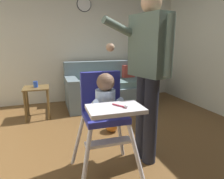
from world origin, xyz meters
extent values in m
cube|color=brown|center=(0.00, 0.00, -0.05)|extent=(5.90, 6.44, 0.10)
cube|color=silver|center=(0.00, 2.45, 1.33)|extent=(5.10, 0.06, 2.66)
cube|color=slate|center=(0.48, 1.87, 0.20)|extent=(1.66, 0.84, 0.40)
cube|color=slate|center=(0.48, 2.20, 0.63)|extent=(1.66, 0.22, 0.46)
cube|color=slate|center=(-0.26, 1.87, 0.50)|extent=(0.20, 0.84, 0.20)
cube|color=slate|center=(1.22, 1.87, 0.50)|extent=(0.20, 0.84, 0.20)
cube|color=slate|center=(0.14, 1.82, 0.46)|extent=(0.62, 0.60, 0.11)
cube|color=slate|center=(0.83, 1.82, 0.46)|extent=(0.62, 0.60, 0.11)
cube|color=#B24238|center=(1.01, 2.07, 0.60)|extent=(0.35, 0.16, 0.34)
cylinder|color=white|center=(-0.43, -0.40, 0.28)|extent=(0.17, 0.17, 0.58)
cylinder|color=white|center=(0.01, -0.41, 0.28)|extent=(0.17, 0.17, 0.58)
cylinder|color=white|center=(-0.42, 0.04, 0.28)|extent=(0.17, 0.17, 0.58)
cylinder|color=white|center=(0.02, 0.03, 0.28)|extent=(0.17, 0.17, 0.58)
cube|color=#2C3096|center=(-0.20, -0.18, 0.59)|extent=(0.37, 0.37, 0.05)
cube|color=#2C3096|center=(-0.20, -0.03, 0.79)|extent=(0.36, 0.08, 0.35)
cube|color=white|center=(-0.21, -0.47, 0.76)|extent=(0.41, 0.27, 0.03)
cube|color=white|center=(-0.20, -0.29, 0.40)|extent=(0.40, 0.11, 0.02)
cylinder|color=#AEC7EA|center=(-0.20, -0.20, 0.73)|extent=(0.17, 0.17, 0.22)
sphere|color=brown|center=(-0.20, -0.21, 0.90)|extent=(0.15, 0.15, 0.15)
cylinder|color=#AEC7EA|center=(-0.31, -0.24, 0.74)|extent=(0.05, 0.15, 0.10)
cylinder|color=#AEC7EA|center=(-0.10, -0.24, 0.74)|extent=(0.05, 0.15, 0.10)
cylinder|color=#CC384C|center=(-0.17, -0.47, 0.78)|extent=(0.08, 0.12, 0.01)
cube|color=white|center=(-0.14, -0.52, 0.79)|extent=(0.02, 0.03, 0.02)
cylinder|color=#272936|center=(0.27, 0.01, 0.45)|extent=(0.14, 0.14, 0.90)
cylinder|color=#272936|center=(0.30, -0.11, 0.45)|extent=(0.14, 0.14, 0.90)
cube|color=#57695B|center=(0.28, -0.05, 1.19)|extent=(0.30, 0.44, 0.58)
sphere|color=tan|center=(0.28, -0.05, 1.57)|extent=(0.19, 0.19, 0.19)
cylinder|color=#57695B|center=(0.07, 0.08, 1.34)|extent=(0.48, 0.19, 0.23)
sphere|color=tan|center=(-0.08, 0.04, 1.18)|extent=(0.08, 0.08, 0.08)
cylinder|color=#57695B|center=(0.34, -0.28, 1.19)|extent=(0.07, 0.07, 0.52)
sphere|color=orange|center=(0.15, 0.70, 0.10)|extent=(0.20, 0.20, 0.20)
cube|color=brown|center=(-0.85, 1.60, 0.51)|extent=(0.40, 0.40, 0.02)
cylinder|color=brown|center=(-1.02, 1.43, 0.25)|extent=(0.04, 0.04, 0.50)
cylinder|color=brown|center=(-0.68, 1.43, 0.25)|extent=(0.04, 0.04, 0.50)
cylinder|color=brown|center=(-1.02, 1.77, 0.25)|extent=(0.04, 0.04, 0.50)
cylinder|color=brown|center=(-0.68, 1.77, 0.25)|extent=(0.04, 0.04, 0.50)
cylinder|color=#284CB7|center=(-0.86, 1.60, 0.57)|extent=(0.07, 0.07, 0.10)
cylinder|color=white|center=(0.13, 2.40, 1.98)|extent=(0.26, 0.03, 0.26)
cylinder|color=black|center=(0.13, 2.42, 1.98)|extent=(0.29, 0.02, 0.29)
camera|label=1|loc=(-0.65, -1.73, 1.22)|focal=31.19mm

